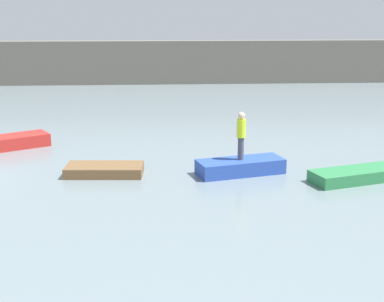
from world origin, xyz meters
TOP-DOWN VIEW (x-y plane):
  - embankment_wall at (0.00, 25.01)m, footprint 80.00×1.20m
  - rowboat_red at (1.67, 4.66)m, footprint 3.64×2.81m
  - rowboat_brown at (6.20, 0.57)m, footprint 2.82×1.45m
  - rowboat_blue at (11.11, 0.41)m, footprint 3.32×1.91m
  - rowboat_green at (15.34, -0.59)m, footprint 4.14×2.25m
  - person_hiviz_shirt at (11.11, 0.41)m, footprint 0.32×0.32m

SIDE VIEW (x-z plane):
  - rowboat_brown at x=6.20m, z-range 0.00..0.36m
  - rowboat_green at x=15.34m, z-range 0.00..0.42m
  - rowboat_blue at x=11.11m, z-range 0.00..0.53m
  - rowboat_red at x=1.67m, z-range 0.00..0.54m
  - person_hiviz_shirt at x=11.11m, z-range 0.64..2.38m
  - embankment_wall at x=0.00m, z-range 0.00..3.34m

